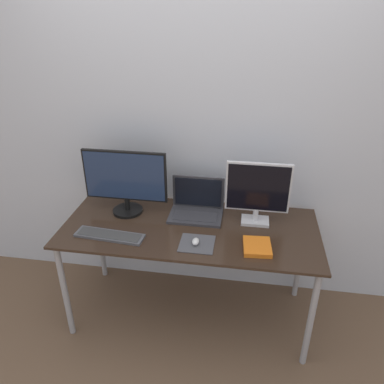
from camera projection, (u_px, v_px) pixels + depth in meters
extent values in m
plane|color=brown|center=(181.00, 352.00, 2.49)|extent=(12.00, 12.00, 0.00)
cube|color=silver|center=(200.00, 134.00, 2.61)|extent=(7.00, 0.05, 2.50)
cube|color=#332319|center=(190.00, 228.00, 2.46)|extent=(1.68, 0.73, 0.02)
cylinder|color=#99999E|center=(65.00, 292.00, 2.47)|extent=(0.04, 0.04, 0.74)
cylinder|color=#99999E|center=(311.00, 320.00, 2.25)|extent=(0.04, 0.04, 0.74)
cylinder|color=#99999E|center=(100.00, 238.00, 3.02)|extent=(0.04, 0.04, 0.74)
cylinder|color=#99999E|center=(300.00, 257.00, 2.81)|extent=(0.04, 0.04, 0.74)
cylinder|color=black|center=(128.00, 210.00, 2.63)|extent=(0.21, 0.21, 0.02)
cylinder|color=black|center=(127.00, 203.00, 2.60)|extent=(0.04, 0.04, 0.09)
cube|color=black|center=(125.00, 176.00, 2.51)|extent=(0.57, 0.02, 0.35)
cube|color=#1E2D4C|center=(124.00, 176.00, 2.50)|extent=(0.55, 0.01, 0.33)
cube|color=silver|center=(255.00, 221.00, 2.51)|extent=(0.18, 0.13, 0.02)
cylinder|color=silver|center=(256.00, 214.00, 2.48)|extent=(0.04, 0.04, 0.08)
cube|color=silver|center=(258.00, 187.00, 2.40)|extent=(0.41, 0.02, 0.34)
cube|color=black|center=(258.00, 188.00, 2.38)|extent=(0.39, 0.01, 0.31)
cube|color=#333338|center=(196.00, 216.00, 2.56)|extent=(0.36, 0.24, 0.02)
cube|color=#2D2D33|center=(195.00, 216.00, 2.54)|extent=(0.30, 0.13, 0.00)
cube|color=#333338|center=(198.00, 192.00, 2.61)|extent=(0.36, 0.01, 0.23)
cube|color=black|center=(198.00, 192.00, 2.61)|extent=(0.32, 0.00, 0.20)
cube|color=#4C4C51|center=(110.00, 235.00, 2.35)|extent=(0.45, 0.15, 0.02)
cube|color=#383838|center=(109.00, 234.00, 2.35)|extent=(0.41, 0.13, 0.00)
cube|color=#47474C|center=(197.00, 244.00, 2.29)|extent=(0.21, 0.20, 0.00)
ellipsoid|color=silver|center=(196.00, 242.00, 2.27)|extent=(0.04, 0.07, 0.03)
cube|color=orange|center=(257.00, 247.00, 2.24)|extent=(0.18, 0.20, 0.03)
cube|color=white|center=(257.00, 247.00, 2.24)|extent=(0.17, 0.20, 0.02)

